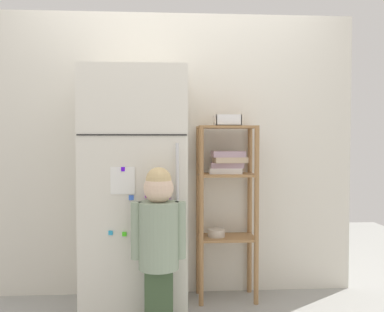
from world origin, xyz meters
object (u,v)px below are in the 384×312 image
child_standing (159,235)px  fruit_bin (228,121)px  refrigerator (136,191)px  pantry_shelf_unit (226,188)px

child_standing → fruit_bin: bearing=48.8°
refrigerator → pantry_shelf_unit: refrigerator is taller
refrigerator → child_standing: refrigerator is taller
refrigerator → child_standing: 0.52m
child_standing → fruit_bin: size_ratio=5.59×
refrigerator → child_standing: bearing=-69.0°
child_standing → pantry_shelf_unit: 0.81m
refrigerator → fruit_bin: (0.68, 0.15, 0.51)m
pantry_shelf_unit → fruit_bin: bearing=-53.3°
child_standing → fruit_bin: 1.07m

